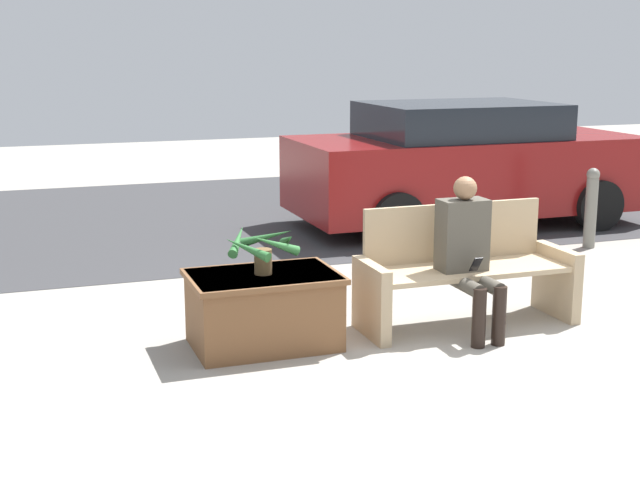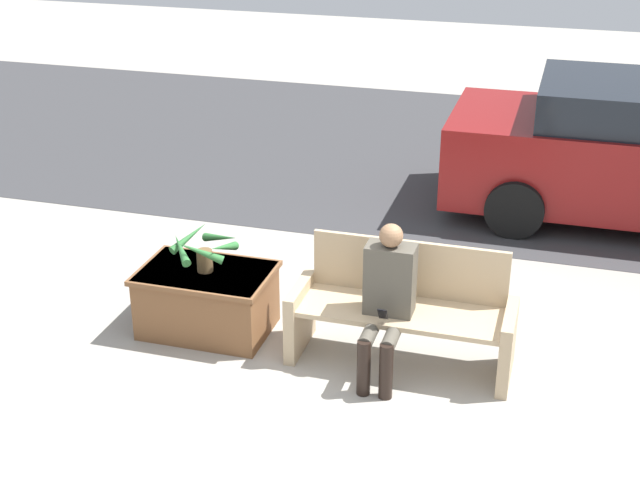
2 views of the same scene
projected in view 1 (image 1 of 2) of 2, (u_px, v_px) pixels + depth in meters
ground_plane at (481, 352)px, 6.51m from camera, size 30.00×30.00×0.00m
road_surface at (264, 212)px, 11.85m from camera, size 20.00×6.00×0.01m
bench at (464, 271)px, 7.09m from camera, size 1.74×0.59×0.94m
person_seated at (468, 249)px, 6.82m from camera, size 0.38×0.61×1.21m
planter_box at (264, 308)px, 6.58m from camera, size 1.10×0.74×0.55m
potted_plant at (263, 246)px, 6.47m from camera, size 0.57×0.58×0.37m
parked_car at (464, 164)px, 10.95m from camera, size 4.24×1.98×1.50m
bollard_post at (591, 206)px, 9.73m from camera, size 0.14×0.14×0.88m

